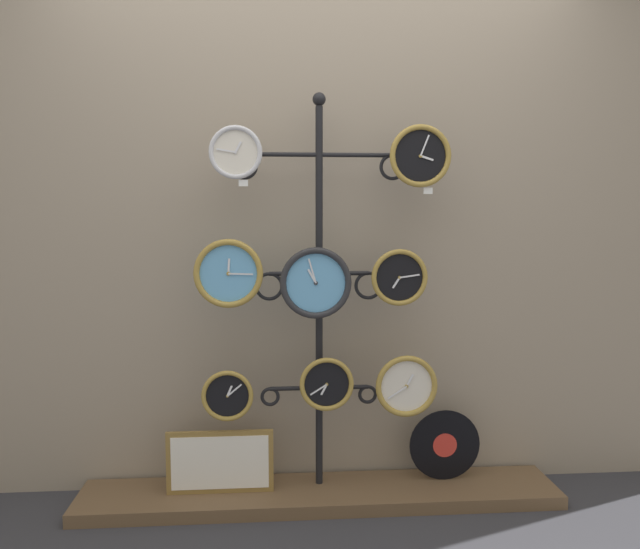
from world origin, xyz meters
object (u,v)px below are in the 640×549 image
at_px(clock_bottom_right, 406,386).
at_px(picture_frame, 220,462).
at_px(clock_top_right, 420,156).
at_px(clock_middle_left, 228,273).
at_px(clock_middle_right, 399,277).
at_px(clock_bottom_center, 327,384).
at_px(vinyl_record, 445,445).
at_px(clock_middle_center, 316,283).
at_px(clock_bottom_left, 227,396).
at_px(clock_top_left, 236,152).
at_px(display_stand, 319,373).

xyz_separation_m(clock_bottom_right, picture_frame, (-0.84, 0.04, -0.34)).
distance_m(clock_top_right, clock_middle_left, 0.98).
xyz_separation_m(clock_middle_right, picture_frame, (-0.81, 0.02, -0.84)).
distance_m(clock_bottom_center, vinyl_record, 0.67).
distance_m(clock_middle_center, clock_bottom_right, 0.63).
xyz_separation_m(clock_middle_right, clock_bottom_left, (-0.77, -0.00, -0.52)).
bearing_deg(picture_frame, clock_bottom_left, -28.02).
distance_m(clock_middle_left, vinyl_record, 1.31).
relative_size(clock_bottom_left, vinyl_record, 0.68).
bearing_deg(clock_middle_right, vinyl_record, 16.75).
height_order(clock_top_left, clock_bottom_right, clock_top_left).
xyz_separation_m(display_stand, clock_top_right, (0.43, -0.11, 0.99)).
bearing_deg(clock_bottom_right, clock_middle_right, 148.39).
relative_size(clock_top_right, clock_bottom_left, 1.18).
bearing_deg(clock_bottom_right, display_stand, 164.81).
xyz_separation_m(display_stand, clock_middle_right, (0.35, -0.08, 0.45)).
bearing_deg(clock_middle_right, picture_frame, 178.87).
distance_m(clock_middle_right, picture_frame, 1.16).
relative_size(clock_top_right, picture_frame, 0.57).
distance_m(display_stand, clock_middle_center, 0.45).
xyz_separation_m(clock_top_left, clock_middle_left, (-0.04, 0.00, -0.52)).
relative_size(display_stand, clock_middle_right, 7.28).
distance_m(display_stand, clock_top_left, 1.07).
height_order(clock_top_left, clock_middle_center, clock_top_left).
height_order(clock_bottom_center, vinyl_record, clock_bottom_center).
bearing_deg(clock_middle_center, clock_top_right, 0.15).
distance_m(display_stand, clock_middle_right, 0.58).
bearing_deg(clock_bottom_left, clock_middle_center, -2.64).
bearing_deg(clock_middle_center, clock_bottom_center, -3.25).
height_order(clock_top_left, picture_frame, clock_top_left).
distance_m(clock_middle_left, clock_bottom_left, 0.55).
height_order(clock_top_right, picture_frame, clock_top_right).
bearing_deg(clock_bottom_left, clock_middle_left, 3.30).
bearing_deg(clock_top_left, clock_bottom_left, 175.82).
relative_size(clock_middle_right, clock_bottom_left, 1.11).
bearing_deg(clock_bottom_left, clock_middle_right, 0.35).
bearing_deg(clock_bottom_center, clock_top_left, 177.48).
relative_size(clock_middle_left, clock_bottom_right, 1.07).
bearing_deg(clock_bottom_right, vinyl_record, 24.21).
xyz_separation_m(clock_top_right, clock_middle_right, (-0.08, 0.02, -0.53)).
distance_m(clock_middle_center, clock_bottom_left, 0.64).
bearing_deg(clock_bottom_center, picture_frame, 175.06).
distance_m(clock_top_left, clock_top_right, 0.80).
xyz_separation_m(clock_top_right, vinyl_record, (0.16, 0.10, -1.34)).
bearing_deg(clock_bottom_left, picture_frame, 151.98).
height_order(display_stand, clock_bottom_center, display_stand).
bearing_deg(vinyl_record, clock_top_left, -175.14).
bearing_deg(clock_bottom_center, display_stand, 102.69).
height_order(clock_bottom_left, clock_bottom_center, clock_bottom_center).
distance_m(clock_middle_center, vinyl_record, 1.01).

